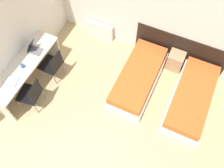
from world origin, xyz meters
TOP-DOWN VIEW (x-y plane):
  - wall_back at (0.00, 3.71)m, footprint 5.41×0.05m
  - wall_left at (-2.23, 1.84)m, footprint 0.05×4.69m
  - headboard_panel at (1.06, 3.68)m, footprint 2.28×0.03m
  - bed_near_window at (0.41, 2.64)m, footprint 0.86×2.00m
  - bed_near_door at (1.72, 2.64)m, footprint 0.86×2.00m
  - nightstand at (1.06, 3.47)m, footprint 0.38×0.35m
  - radiator at (-1.12, 3.59)m, footprint 0.80×0.12m
  - desk at (-1.93, 1.52)m, footprint 0.56×2.02m
  - chair_near_laptop at (-1.51, 1.95)m, footprint 0.47×0.47m
  - chair_near_notebook at (-1.51, 1.09)m, footprint 0.52×0.52m
  - laptop at (-1.92, 1.96)m, footprint 0.33×0.26m
  - open_notebook at (-1.90, 1.07)m, footprint 0.30×0.27m
  - mug at (-1.89, 1.47)m, footprint 0.08×0.08m

SIDE VIEW (x-z plane):
  - bed_near_window at x=0.41m, z-range -0.01..0.42m
  - bed_near_door at x=1.72m, z-range -0.01..0.42m
  - radiator at x=-1.12m, z-range 0.00..0.48m
  - nightstand at x=1.06m, z-range 0.00..0.50m
  - headboard_panel at x=1.06m, z-range 0.00..0.88m
  - chair_near_laptop at x=-1.51m, z-range 0.05..0.94m
  - chair_near_notebook at x=-1.51m, z-range 0.05..0.94m
  - desk at x=-1.93m, z-range 0.22..0.99m
  - open_notebook at x=-1.90m, z-range 0.77..0.79m
  - mug at x=-1.89m, z-range 0.77..0.86m
  - laptop at x=-1.92m, z-range 0.69..0.98m
  - wall_back at x=0.00m, z-range 0.00..2.70m
  - wall_left at x=-2.23m, z-range 0.00..2.70m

